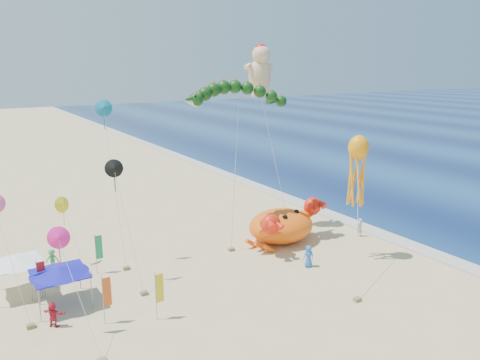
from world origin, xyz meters
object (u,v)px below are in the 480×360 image
object	(u,v)px
dragon_kite	(237,98)
cherub_kite	(260,69)
canopy_blue	(59,271)
octopus_kite	(357,165)
crab_inflatable	(282,225)
canopy_white	(15,261)

from	to	relation	value
dragon_kite	cherub_kite	xyz separation A→B (m)	(4.44, 3.06, 2.26)
canopy_blue	octopus_kite	bearing A→B (deg)	-11.78
dragon_kite	cherub_kite	size ratio (longest dim) A/B	0.80
crab_inflatable	octopus_kite	world-z (taller)	octopus_kite
crab_inflatable	octopus_kite	bearing A→B (deg)	-64.56
cherub_kite	canopy_blue	size ratio (longest dim) A/B	4.62
crab_inflatable	canopy_white	size ratio (longest dim) A/B	2.31
crab_inflatable	canopy_blue	size ratio (longest dim) A/B	2.20
dragon_kite	crab_inflatable	bearing A→B (deg)	-23.98
cherub_kite	octopus_kite	bearing A→B (deg)	-78.64
dragon_kite	canopy_white	bearing A→B (deg)	178.83
crab_inflatable	cherub_kite	bearing A→B (deg)	81.57
cherub_kite	canopy_blue	bearing A→B (deg)	-163.31
cherub_kite	canopy_white	xyz separation A→B (m)	(-22.49, -2.69, -12.85)
dragon_kite	canopy_white	distance (m)	20.93
octopus_kite	dragon_kite	bearing A→B (deg)	130.72
crab_inflatable	dragon_kite	world-z (taller)	dragon_kite
octopus_kite	canopy_blue	xyz separation A→B (m)	(-22.35, 4.66, -5.44)
octopus_kite	canopy_white	distance (m)	26.48
dragon_kite	cherub_kite	distance (m)	5.84
canopy_blue	canopy_white	xyz separation A→B (m)	(-2.29, 3.37, -0.00)
crab_inflatable	canopy_blue	world-z (taller)	crab_inflatable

